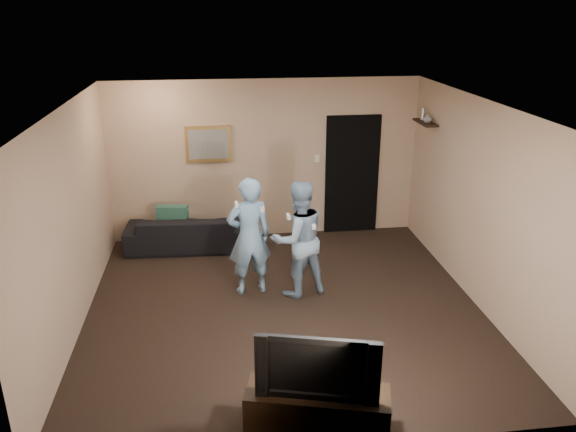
{
  "coord_description": "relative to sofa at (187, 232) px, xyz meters",
  "views": [
    {
      "loc": [
        -0.77,
        -6.32,
        3.69
      ],
      "look_at": [
        0.09,
        0.3,
        1.15
      ],
      "focal_mm": 35.0,
      "sensor_mm": 36.0,
      "label": 1
    }
  ],
  "objects": [
    {
      "name": "wall_right",
      "position": [
        3.8,
        -2.08,
        1.02
      ],
      "size": [
        0.04,
        5.0,
        2.6
      ],
      "primitive_type": "cube",
      "color": "tan",
      "rests_on": "ground"
    },
    {
      "name": "ground",
      "position": [
        1.3,
        -2.08,
        -0.28
      ],
      "size": [
        5.0,
        5.0,
        0.0
      ],
      "primitive_type": "plane",
      "color": "black",
      "rests_on": "ground"
    },
    {
      "name": "painting_canvas",
      "position": [
        0.4,
        0.36,
        1.32
      ],
      "size": [
        0.62,
        0.01,
        0.47
      ],
      "primitive_type": "cube",
      "color": "slate",
      "rests_on": "painting_frame"
    },
    {
      "name": "wii_player_left",
      "position": [
        0.9,
        -1.58,
        0.53
      ],
      "size": [
        0.65,
        0.53,
        1.62
      ],
      "color": "#79ABD2",
      "rests_on": "ground"
    },
    {
      "name": "throw_pillow",
      "position": [
        -0.21,
        0.0,
        0.2
      ],
      "size": [
        0.5,
        0.22,
        0.49
      ],
      "primitive_type": "cube",
      "rotation": [
        0.0,
        0.0,
        -0.14
      ],
      "color": "#18483B",
      "rests_on": "sofa"
    },
    {
      "name": "wall_shelf",
      "position": [
        3.69,
        -0.28,
        1.71
      ],
      "size": [
        0.2,
        0.6,
        0.03
      ],
      "primitive_type": "cube",
      "color": "black",
      "rests_on": "wall_right"
    },
    {
      "name": "doorway",
      "position": [
        2.75,
        0.39,
        0.72
      ],
      "size": [
        0.9,
        0.06,
        2.0
      ],
      "primitive_type": "cube",
      "color": "black",
      "rests_on": "ground"
    },
    {
      "name": "wall_back",
      "position": [
        1.3,
        0.42,
        1.02
      ],
      "size": [
        5.0,
        0.04,
        2.6
      ],
      "primitive_type": "cube",
      "color": "tan",
      "rests_on": "ground"
    },
    {
      "name": "shelf_figurine",
      "position": [
        3.69,
        -0.15,
        1.82
      ],
      "size": [
        0.06,
        0.06,
        0.18
      ],
      "primitive_type": "cylinder",
      "color": "#B6B7BB",
      "rests_on": "wall_shelf"
    },
    {
      "name": "wii_player_right",
      "position": [
        1.54,
        -1.7,
        0.51
      ],
      "size": [
        0.91,
        0.8,
        1.58
      ],
      "color": "#83A3BE",
      "rests_on": "ground"
    },
    {
      "name": "shelf_vase",
      "position": [
        3.69,
        -0.35,
        1.79
      ],
      "size": [
        0.16,
        0.16,
        0.14
      ],
      "primitive_type": "imported",
      "rotation": [
        0.0,
        0.0,
        -0.27
      ],
      "color": "#A3A3A8",
      "rests_on": "wall_shelf"
    },
    {
      "name": "wall_left",
      "position": [
        -1.2,
        -2.08,
        1.02
      ],
      "size": [
        0.04,
        5.0,
        2.6
      ],
      "primitive_type": "cube",
      "color": "tan",
      "rests_on": "ground"
    },
    {
      "name": "wall_front",
      "position": [
        1.3,
        -4.58,
        1.02
      ],
      "size": [
        5.0,
        0.04,
        2.6
      ],
      "primitive_type": "cube",
      "color": "tan",
      "rests_on": "ground"
    },
    {
      "name": "painting_frame",
      "position": [
        0.4,
        0.39,
        1.32
      ],
      "size": [
        0.72,
        0.05,
        0.57
      ],
      "primitive_type": "cube",
      "color": "olive",
      "rests_on": "wall_back"
    },
    {
      "name": "light_switch",
      "position": [
        2.15,
        0.39,
        1.02
      ],
      "size": [
        0.08,
        0.02,
        0.12
      ],
      "primitive_type": "cube",
      "color": "silver",
      "rests_on": "wall_back"
    },
    {
      "name": "television",
      "position": [
        1.32,
        -4.39,
        0.51
      ],
      "size": [
        1.07,
        0.41,
        0.62
      ],
      "primitive_type": "imported",
      "rotation": [
        0.0,
        0.0,
        -0.26
      ],
      "color": "black",
      "rests_on": "tv_console"
    },
    {
      "name": "sofa",
      "position": [
        0.0,
        0.0,
        0.0
      ],
      "size": [
        1.95,
        0.85,
        0.56
      ],
      "primitive_type": "imported",
      "rotation": [
        0.0,
        0.0,
        3.09
      ],
      "color": "black",
      "rests_on": "ground"
    },
    {
      "name": "tv_console",
      "position": [
        1.32,
        -4.39,
        -0.03
      ],
      "size": [
        1.34,
        0.72,
        0.46
      ],
      "primitive_type": "cube",
      "rotation": [
        0.0,
        0.0,
        -0.26
      ],
      "color": "black",
      "rests_on": "ground"
    },
    {
      "name": "ceiling",
      "position": [
        1.3,
        -2.08,
        2.32
      ],
      "size": [
        5.0,
        5.0,
        0.04
      ],
      "primitive_type": "cube",
      "color": "silver",
      "rests_on": "wall_back"
    }
  ]
}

